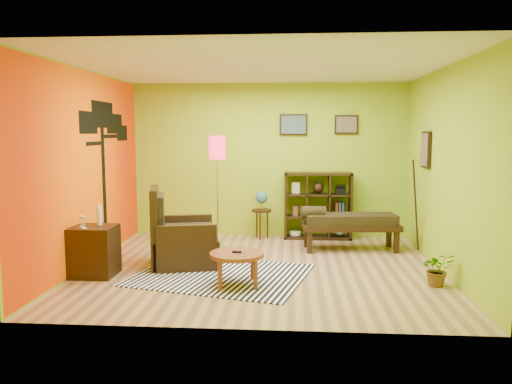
# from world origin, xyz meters

# --- Properties ---
(ground) EXTENTS (5.00, 5.00, 0.00)m
(ground) POSITION_xyz_m (0.00, 0.00, 0.00)
(ground) COLOR tan
(ground) RESTS_ON ground
(room_shell) EXTENTS (5.04, 4.54, 2.82)m
(room_shell) POSITION_xyz_m (-0.09, 0.01, 1.80)
(room_shell) COLOR #9BC11E
(room_shell) RESTS_ON ground
(zebra_rug) EXTENTS (2.58, 2.26, 0.01)m
(zebra_rug) POSITION_xyz_m (-0.52, -0.42, 0.01)
(zebra_rug) COLOR white
(zebra_rug) RESTS_ON ground
(coffee_table) EXTENTS (0.68, 0.68, 0.44)m
(coffee_table) POSITION_xyz_m (-0.25, -0.85, 0.36)
(coffee_table) COLOR brown
(coffee_table) RESTS_ON ground
(armchair) EXTENTS (1.12, 1.12, 1.13)m
(armchair) POSITION_xyz_m (-1.18, 0.07, 0.34)
(armchair) COLOR black
(armchair) RESTS_ON ground
(side_cabinet) EXTENTS (0.57, 0.52, 0.99)m
(side_cabinet) POSITION_xyz_m (-2.20, -0.56, 0.34)
(side_cabinet) COLOR black
(side_cabinet) RESTS_ON ground
(floor_lamp) EXTENTS (0.28, 0.28, 1.86)m
(floor_lamp) POSITION_xyz_m (-0.77, 1.07, 1.50)
(floor_lamp) COLOR silver
(floor_lamp) RESTS_ON ground
(globe_table) EXTENTS (0.36, 0.36, 0.87)m
(globe_table) POSITION_xyz_m (-0.11, 1.93, 0.66)
(globe_table) COLOR black
(globe_table) RESTS_ON ground
(cube_shelf) EXTENTS (1.20, 0.35, 1.20)m
(cube_shelf) POSITION_xyz_m (0.91, 2.03, 0.60)
(cube_shelf) COLOR black
(cube_shelf) RESTS_ON ground
(bench) EXTENTS (1.62, 0.68, 0.73)m
(bench) POSITION_xyz_m (1.35, 1.17, 0.46)
(bench) COLOR black
(bench) RESTS_ON ground
(potted_plant) EXTENTS (0.39, 0.44, 0.33)m
(potted_plant) POSITION_xyz_m (2.26, -0.68, 0.17)
(potted_plant) COLOR #26661E
(potted_plant) RESTS_ON ground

